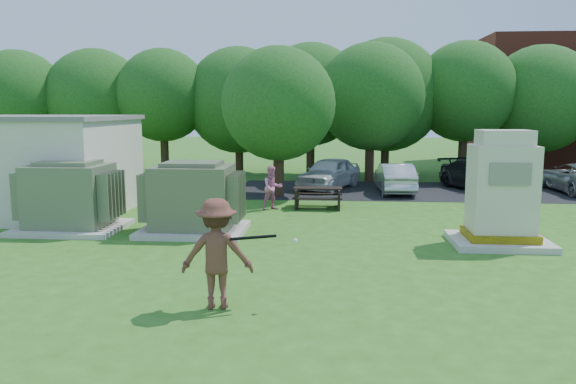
# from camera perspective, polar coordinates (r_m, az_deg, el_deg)

# --- Properties ---
(ground) EXTENTS (120.00, 120.00, 0.00)m
(ground) POSITION_cam_1_polar(r_m,az_deg,el_deg) (11.89, -1.60, -9.07)
(ground) COLOR #2D6619
(ground) RESTS_ON ground
(parking_strip) EXTENTS (20.00, 6.00, 0.01)m
(parking_strip) POSITION_cam_1_polar(r_m,az_deg,el_deg) (25.67, 17.58, 0.06)
(parking_strip) COLOR #232326
(parking_strip) RESTS_ON ground
(transformer_left) EXTENTS (3.00, 2.40, 2.07)m
(transformer_left) POSITION_cam_1_polar(r_m,az_deg,el_deg) (17.76, -21.25, -0.56)
(transformer_left) COLOR beige
(transformer_left) RESTS_ON ground
(transformer_right) EXTENTS (3.00, 2.40, 2.07)m
(transformer_right) POSITION_cam_1_polar(r_m,az_deg,el_deg) (16.48, -9.60, -0.76)
(transformer_right) COLOR beige
(transformer_right) RESTS_ON ground
(generator_cabinet) EXTENTS (2.49, 2.04, 3.04)m
(generator_cabinet) POSITION_cam_1_polar(r_m,az_deg,el_deg) (15.74, 20.86, -0.32)
(generator_cabinet) COLOR beige
(generator_cabinet) RESTS_ON ground
(picnic_table) EXTENTS (1.76, 1.32, 0.75)m
(picnic_table) POSITION_cam_1_polar(r_m,az_deg,el_deg) (20.38, 3.05, -0.32)
(picnic_table) COLOR black
(picnic_table) RESTS_ON ground
(batter) EXTENTS (1.36, 0.86, 2.00)m
(batter) POSITION_cam_1_polar(r_m,az_deg,el_deg) (10.21, -7.23, -6.23)
(batter) COLOR brown
(batter) RESTS_ON ground
(person_by_generator) EXTENTS (0.73, 0.60, 1.72)m
(person_by_generator) POSITION_cam_1_polar(r_m,az_deg,el_deg) (16.26, 19.38, -1.65)
(person_by_generator) COLOR black
(person_by_generator) RESTS_ON ground
(person_at_picnic) EXTENTS (0.96, 0.90, 1.57)m
(person_at_picnic) POSITION_cam_1_polar(r_m,az_deg,el_deg) (19.96, -1.60, 0.41)
(person_at_picnic) COLOR pink
(person_at_picnic) RESTS_ON ground
(car_white) EXTENTS (3.23, 4.47, 1.41)m
(car_white) POSITION_cam_1_polar(r_m,az_deg,el_deg) (25.36, 4.20, 1.94)
(car_white) COLOR silver
(car_white) RESTS_ON ground
(car_silver_a) EXTENTS (1.50, 3.91, 1.27)m
(car_silver_a) POSITION_cam_1_polar(r_m,az_deg,el_deg) (24.52, 10.80, 1.42)
(car_silver_a) COLOR silver
(car_silver_a) RESTS_ON ground
(car_dark) EXTENTS (3.30, 4.88, 1.31)m
(car_dark) POSITION_cam_1_polar(r_m,az_deg,el_deg) (26.17, 18.84, 1.60)
(car_dark) COLOR black
(car_dark) RESTS_ON ground
(batting_equipment) EXTENTS (1.41, 0.42, 0.16)m
(batting_equipment) POSITION_cam_1_polar(r_m,az_deg,el_deg) (10.04, -3.43, -4.68)
(batting_equipment) COLOR black
(batting_equipment) RESTS_ON ground
(tree_row) EXTENTS (41.30, 13.30, 7.30)m
(tree_row) POSITION_cam_1_polar(r_m,az_deg,el_deg) (29.78, 5.72, 9.53)
(tree_row) COLOR #47301E
(tree_row) RESTS_ON ground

